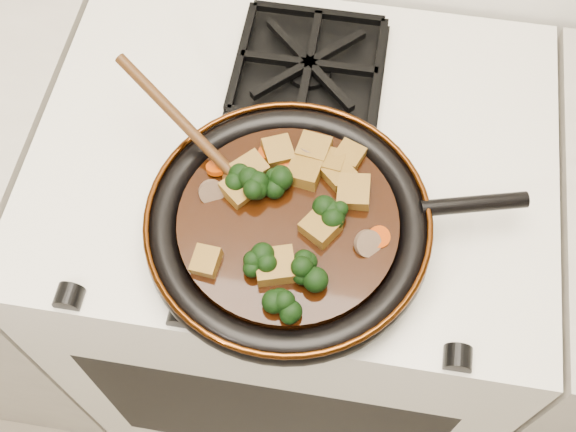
# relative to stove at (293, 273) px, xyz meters

# --- Properties ---
(stove) EXTENTS (0.76, 0.60, 0.90)m
(stove) POSITION_rel_stove_xyz_m (0.00, 0.00, 0.00)
(stove) COLOR white
(stove) RESTS_ON ground
(burner_grate_front) EXTENTS (0.23, 0.23, 0.03)m
(burner_grate_front) POSITION_rel_stove_xyz_m (0.00, -0.14, 0.46)
(burner_grate_front) COLOR black
(burner_grate_front) RESTS_ON stove
(burner_grate_back) EXTENTS (0.23, 0.23, 0.03)m
(burner_grate_back) POSITION_rel_stove_xyz_m (0.00, 0.14, 0.46)
(burner_grate_back) COLOR black
(burner_grate_back) RESTS_ON stove
(skillet) EXTENTS (0.49, 0.37, 0.05)m
(skillet) POSITION_rel_stove_xyz_m (0.02, -0.15, 0.49)
(skillet) COLOR black
(skillet) RESTS_ON burner_grate_front
(braising_sauce) EXTENTS (0.29, 0.29, 0.02)m
(braising_sauce) POSITION_rel_stove_xyz_m (0.02, -0.15, 0.50)
(braising_sauce) COLOR black
(braising_sauce) RESTS_ON skillet
(tofu_cube_0) EXTENTS (0.04, 0.04, 0.02)m
(tofu_cube_0) POSITION_rel_stove_xyz_m (0.06, -0.06, 0.52)
(tofu_cube_0) COLOR brown
(tofu_cube_0) RESTS_ON braising_sauce
(tofu_cube_1) EXTENTS (0.06, 0.05, 0.03)m
(tofu_cube_1) POSITION_rel_stove_xyz_m (-0.05, -0.12, 0.52)
(tofu_cube_1) COLOR brown
(tofu_cube_1) RESTS_ON braising_sauce
(tofu_cube_2) EXTENTS (0.05, 0.05, 0.02)m
(tofu_cube_2) POSITION_rel_stove_xyz_m (0.07, -0.08, 0.52)
(tofu_cube_2) COLOR brown
(tofu_cube_2) RESTS_ON braising_sauce
(tofu_cube_3) EXTENTS (0.04, 0.04, 0.03)m
(tofu_cube_3) POSITION_rel_stove_xyz_m (-0.07, -0.23, 0.52)
(tofu_cube_3) COLOR brown
(tofu_cube_3) RESTS_ON braising_sauce
(tofu_cube_4) EXTENTS (0.05, 0.05, 0.03)m
(tofu_cube_4) POSITION_rel_stove_xyz_m (-0.01, -0.05, 0.52)
(tofu_cube_4) COLOR brown
(tofu_cube_4) RESTS_ON braising_sauce
(tofu_cube_5) EXTENTS (0.05, 0.05, 0.02)m
(tofu_cube_5) POSITION_rel_stove_xyz_m (0.08, -0.04, 0.52)
(tofu_cube_5) COLOR brown
(tofu_cube_5) RESTS_ON braising_sauce
(tofu_cube_6) EXTENTS (0.06, 0.06, 0.03)m
(tofu_cube_6) POSITION_rel_stove_xyz_m (0.06, -0.16, 0.52)
(tofu_cube_6) COLOR brown
(tofu_cube_6) RESTS_ON braising_sauce
(tofu_cube_7) EXTENTS (0.05, 0.05, 0.03)m
(tofu_cube_7) POSITION_rel_stove_xyz_m (0.03, -0.08, 0.52)
(tofu_cube_7) COLOR brown
(tofu_cube_7) RESTS_ON braising_sauce
(tofu_cube_8) EXTENTS (0.05, 0.05, 0.03)m
(tofu_cube_8) POSITION_rel_stove_xyz_m (0.03, -0.04, 0.52)
(tofu_cube_8) COLOR brown
(tofu_cube_8) RESTS_ON braising_sauce
(tofu_cube_9) EXTENTS (0.06, 0.06, 0.03)m
(tofu_cube_9) POSITION_rel_stove_xyz_m (-0.05, -0.09, 0.52)
(tofu_cube_9) COLOR brown
(tofu_cube_9) RESTS_ON braising_sauce
(tofu_cube_10) EXTENTS (0.06, 0.06, 0.03)m
(tofu_cube_10) POSITION_rel_stove_xyz_m (0.01, -0.22, 0.52)
(tofu_cube_10) COLOR brown
(tofu_cube_10) RESTS_ON braising_sauce
(tofu_cube_11) EXTENTS (0.05, 0.05, 0.03)m
(tofu_cube_11) POSITION_rel_stove_xyz_m (0.09, -0.10, 0.52)
(tofu_cube_11) COLOR brown
(tofu_cube_11) RESTS_ON braising_sauce
(broccoli_floret_0) EXTENTS (0.09, 0.09, 0.06)m
(broccoli_floret_0) POSITION_rel_stove_xyz_m (-0.01, -0.10, 0.52)
(broccoli_floret_0) COLOR black
(broccoli_floret_0) RESTS_ON braising_sauce
(broccoli_floret_1) EXTENTS (0.09, 0.08, 0.08)m
(broccoli_floret_1) POSITION_rel_stove_xyz_m (-0.04, -0.12, 0.52)
(broccoli_floret_1) COLOR black
(broccoli_floret_1) RESTS_ON braising_sauce
(broccoli_floret_2) EXTENTS (0.09, 0.08, 0.06)m
(broccoli_floret_2) POSITION_rel_stove_xyz_m (0.07, -0.14, 0.52)
(broccoli_floret_2) COLOR black
(broccoli_floret_2) RESTS_ON braising_sauce
(broccoli_floret_3) EXTENTS (0.09, 0.08, 0.07)m
(broccoli_floret_3) POSITION_rel_stove_xyz_m (-0.00, -0.23, 0.52)
(broccoli_floret_3) COLOR black
(broccoli_floret_3) RESTS_ON braising_sauce
(broccoli_floret_4) EXTENTS (0.08, 0.08, 0.08)m
(broccoli_floret_4) POSITION_rel_stove_xyz_m (-0.05, -0.11, 0.52)
(broccoli_floret_4) COLOR black
(broccoli_floret_4) RESTS_ON braising_sauce
(broccoli_floret_5) EXTENTS (0.08, 0.08, 0.07)m
(broccoli_floret_5) POSITION_rel_stove_xyz_m (0.05, -0.22, 0.52)
(broccoli_floret_5) COLOR black
(broccoli_floret_5) RESTS_ON braising_sauce
(broccoli_floret_6) EXTENTS (0.09, 0.09, 0.07)m
(broccoli_floret_6) POSITION_rel_stove_xyz_m (0.03, -0.27, 0.52)
(broccoli_floret_6) COLOR black
(broccoli_floret_6) RESTS_ON braising_sauce
(carrot_coin_0) EXTENTS (0.03, 0.03, 0.01)m
(carrot_coin_0) POSITION_rel_stove_xyz_m (-0.04, -0.09, 0.51)
(carrot_coin_0) COLOR #B13804
(carrot_coin_0) RESTS_ON braising_sauce
(carrot_coin_1) EXTENTS (0.03, 0.03, 0.02)m
(carrot_coin_1) POSITION_rel_stove_xyz_m (-0.09, -0.09, 0.51)
(carrot_coin_1) COLOR #B13804
(carrot_coin_1) RESTS_ON braising_sauce
(carrot_coin_2) EXTENTS (0.03, 0.03, 0.01)m
(carrot_coin_2) POSITION_rel_stove_xyz_m (-0.00, -0.06, 0.51)
(carrot_coin_2) COLOR #B13804
(carrot_coin_2) RESTS_ON braising_sauce
(carrot_coin_3) EXTENTS (0.03, 0.03, 0.02)m
(carrot_coin_3) POSITION_rel_stove_xyz_m (0.07, -0.14, 0.51)
(carrot_coin_3) COLOR #B13804
(carrot_coin_3) RESTS_ON braising_sauce
(carrot_coin_4) EXTENTS (0.03, 0.03, 0.02)m
(carrot_coin_4) POSITION_rel_stove_xyz_m (0.13, -0.16, 0.51)
(carrot_coin_4) COLOR #B13804
(carrot_coin_4) RESTS_ON braising_sauce
(carrot_coin_5) EXTENTS (0.03, 0.03, 0.02)m
(carrot_coin_5) POSITION_rel_stove_xyz_m (-0.03, -0.05, 0.51)
(carrot_coin_5) COLOR #B13804
(carrot_coin_5) RESTS_ON braising_sauce
(mushroom_slice_0) EXTENTS (0.04, 0.04, 0.03)m
(mushroom_slice_0) POSITION_rel_stove_xyz_m (-0.09, -0.13, 0.52)
(mushroom_slice_0) COLOR brown
(mushroom_slice_0) RESTS_ON braising_sauce
(mushroom_slice_1) EXTENTS (0.04, 0.04, 0.03)m
(mushroom_slice_1) POSITION_rel_stove_xyz_m (0.03, -0.04, 0.52)
(mushroom_slice_1) COLOR brown
(mushroom_slice_1) RESTS_ON braising_sauce
(mushroom_slice_2) EXTENTS (0.05, 0.05, 0.03)m
(mushroom_slice_2) POSITION_rel_stove_xyz_m (0.12, -0.17, 0.52)
(mushroom_slice_2) COLOR brown
(mushroom_slice_2) RESTS_ON braising_sauce
(wooden_spoon) EXTENTS (0.14, 0.10, 0.23)m
(wooden_spoon) POSITION_rel_stove_xyz_m (-0.11, -0.07, 0.53)
(wooden_spoon) COLOR #40240D
(wooden_spoon) RESTS_ON braising_sauce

